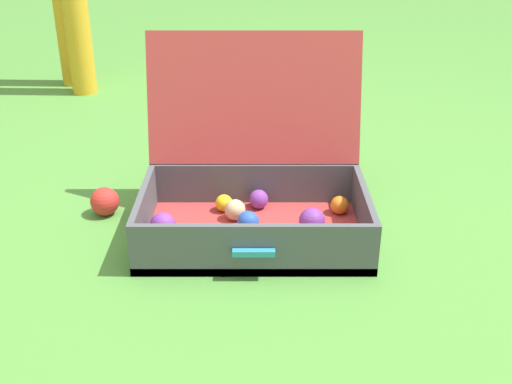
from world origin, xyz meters
name	(u,v)px	position (x,y,z in m)	size (l,w,h in m)	color
ground_plane	(287,241)	(0.00, 0.00, 0.00)	(16.00, 16.00, 0.00)	#4C8C38
open_suitcase	(255,192)	(-0.09, 0.08, 0.12)	(0.65, 0.54, 0.54)	#B23838
stray_ball_on_grass	(107,201)	(-0.56, 0.17, 0.04)	(0.09, 0.09, 0.09)	red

